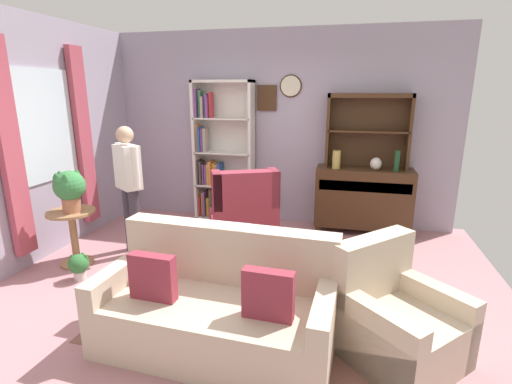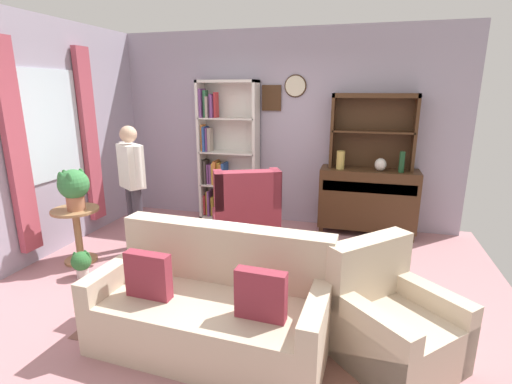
{
  "view_description": "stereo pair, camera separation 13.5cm",
  "coord_description": "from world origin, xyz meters",
  "px_view_note": "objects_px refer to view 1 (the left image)",
  "views": [
    {
      "loc": [
        0.99,
        -3.47,
        1.97
      ],
      "look_at": [
        0.1,
        0.2,
        0.95
      ],
      "focal_mm": 26.79,
      "sensor_mm": 36.0,
      "label": 1
    },
    {
      "loc": [
        1.12,
        -3.44,
        1.97
      ],
      "look_at": [
        0.1,
        0.2,
        0.95
      ],
      "focal_mm": 26.79,
      "sensor_mm": 36.0,
      "label": 2
    }
  ],
  "objects_px": {
    "couch_floral": "(218,308)",
    "book_stack": "(288,253)",
    "vase_round": "(376,164)",
    "bottle_wine": "(397,161)",
    "sideboard": "(363,197)",
    "person_reading": "(129,181)",
    "vase_tall": "(336,159)",
    "potted_plant_large": "(69,188)",
    "bookshelf": "(219,156)",
    "armchair_floral": "(395,321)",
    "potted_plant_small": "(79,265)",
    "coffee_table": "(271,265)",
    "sideboard_hutch": "(368,121)",
    "wingback_chair": "(243,220)",
    "plant_stand": "(73,232)"
  },
  "relations": [
    {
      "from": "bookshelf",
      "to": "vase_round",
      "type": "xyz_separation_m",
      "value": [
        2.26,
        -0.15,
        0.01
      ]
    },
    {
      "from": "bookshelf",
      "to": "person_reading",
      "type": "xyz_separation_m",
      "value": [
        -0.63,
        -1.47,
        -0.09
      ]
    },
    {
      "from": "bottle_wine",
      "to": "potted_plant_small",
      "type": "relative_size",
      "value": 0.96
    },
    {
      "from": "sideboard",
      "to": "vase_tall",
      "type": "height_order",
      "value": "vase_tall"
    },
    {
      "from": "vase_round",
      "to": "coffee_table",
      "type": "distance_m",
      "value": 2.34
    },
    {
      "from": "potted_plant_small",
      "to": "person_reading",
      "type": "bearing_deg",
      "value": 77.4
    },
    {
      "from": "sideboard_hutch",
      "to": "coffee_table",
      "type": "distance_m",
      "value": 2.64
    },
    {
      "from": "bookshelf",
      "to": "vase_tall",
      "type": "relative_size",
      "value": 8.51
    },
    {
      "from": "bottle_wine",
      "to": "person_reading",
      "type": "height_order",
      "value": "person_reading"
    },
    {
      "from": "vase_tall",
      "to": "potted_plant_large",
      "type": "bearing_deg",
      "value": -147.52
    },
    {
      "from": "vase_round",
      "to": "potted_plant_large",
      "type": "relative_size",
      "value": 0.37
    },
    {
      "from": "bookshelf",
      "to": "vase_tall",
      "type": "height_order",
      "value": "bookshelf"
    },
    {
      "from": "vase_tall",
      "to": "potted_plant_small",
      "type": "distance_m",
      "value": 3.42
    },
    {
      "from": "bookshelf",
      "to": "potted_plant_large",
      "type": "bearing_deg",
      "value": -118.61
    },
    {
      "from": "bookshelf",
      "to": "bottle_wine",
      "type": "xyz_separation_m",
      "value": [
        2.52,
        -0.17,
        0.06
      ]
    },
    {
      "from": "bottle_wine",
      "to": "potted_plant_small",
      "type": "bearing_deg",
      "value": -147.98
    },
    {
      "from": "sideboard",
      "to": "person_reading",
      "type": "xyz_separation_m",
      "value": [
        -2.77,
        -1.38,
        0.4
      ]
    },
    {
      "from": "vase_round",
      "to": "bottle_wine",
      "type": "bearing_deg",
      "value": -4.95
    },
    {
      "from": "sideboard_hutch",
      "to": "wingback_chair",
      "type": "distance_m",
      "value": 2.17
    },
    {
      "from": "plant_stand",
      "to": "potted_plant_large",
      "type": "relative_size",
      "value": 1.39
    },
    {
      "from": "sideboard",
      "to": "person_reading",
      "type": "height_order",
      "value": "person_reading"
    },
    {
      "from": "bottle_wine",
      "to": "coffee_table",
      "type": "height_order",
      "value": "bottle_wine"
    },
    {
      "from": "armchair_floral",
      "to": "potted_plant_small",
      "type": "distance_m",
      "value": 3.16
    },
    {
      "from": "wingback_chair",
      "to": "person_reading",
      "type": "relative_size",
      "value": 0.68
    },
    {
      "from": "couch_floral",
      "to": "coffee_table",
      "type": "distance_m",
      "value": 0.81
    },
    {
      "from": "potted_plant_small",
      "to": "book_stack",
      "type": "bearing_deg",
      "value": 4.33
    },
    {
      "from": "sideboard",
      "to": "armchair_floral",
      "type": "xyz_separation_m",
      "value": [
        0.18,
        -2.65,
        -0.22
      ]
    },
    {
      "from": "bottle_wine",
      "to": "book_stack",
      "type": "bearing_deg",
      "value": -120.49
    },
    {
      "from": "coffee_table",
      "to": "potted_plant_large",
      "type": "bearing_deg",
      "value": 175.13
    },
    {
      "from": "vase_round",
      "to": "couch_floral",
      "type": "relative_size",
      "value": 0.09
    },
    {
      "from": "plant_stand",
      "to": "person_reading",
      "type": "relative_size",
      "value": 0.41
    },
    {
      "from": "sideboard",
      "to": "book_stack",
      "type": "bearing_deg",
      "value": -110.23
    },
    {
      "from": "potted_plant_small",
      "to": "bookshelf",
      "type": "bearing_deg",
      "value": 70.24
    },
    {
      "from": "vase_tall",
      "to": "armchair_floral",
      "type": "relative_size",
      "value": 0.23
    },
    {
      "from": "potted_plant_small",
      "to": "person_reading",
      "type": "relative_size",
      "value": 0.18
    },
    {
      "from": "wingback_chair",
      "to": "coffee_table",
      "type": "bearing_deg",
      "value": -62.15
    },
    {
      "from": "vase_round",
      "to": "book_stack",
      "type": "relative_size",
      "value": 0.8
    },
    {
      "from": "couch_floral",
      "to": "book_stack",
      "type": "distance_m",
      "value": 0.93
    },
    {
      "from": "vase_tall",
      "to": "armchair_floral",
      "type": "bearing_deg",
      "value": -77.52
    },
    {
      "from": "sideboard_hutch",
      "to": "book_stack",
      "type": "bearing_deg",
      "value": -109.26
    },
    {
      "from": "sideboard_hutch",
      "to": "person_reading",
      "type": "bearing_deg",
      "value": -151.69
    },
    {
      "from": "sideboard",
      "to": "armchair_floral",
      "type": "bearing_deg",
      "value": -86.14
    },
    {
      "from": "bottle_wine",
      "to": "person_reading",
      "type": "xyz_separation_m",
      "value": [
        -3.16,
        -1.29,
        -0.15
      ]
    },
    {
      "from": "vase_tall",
      "to": "coffee_table",
      "type": "height_order",
      "value": "vase_tall"
    },
    {
      "from": "armchair_floral",
      "to": "book_stack",
      "type": "bearing_deg",
      "value": 145.04
    },
    {
      "from": "vase_tall",
      "to": "plant_stand",
      "type": "height_order",
      "value": "vase_tall"
    },
    {
      "from": "bookshelf",
      "to": "wingback_chair",
      "type": "bearing_deg",
      "value": -57.61
    },
    {
      "from": "potted_plant_large",
      "to": "coffee_table",
      "type": "relative_size",
      "value": 0.58
    },
    {
      "from": "vase_tall",
      "to": "coffee_table",
      "type": "relative_size",
      "value": 0.31
    },
    {
      "from": "bottle_wine",
      "to": "sideboard_hutch",
      "type": "bearing_deg",
      "value": 153.04
    }
  ]
}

